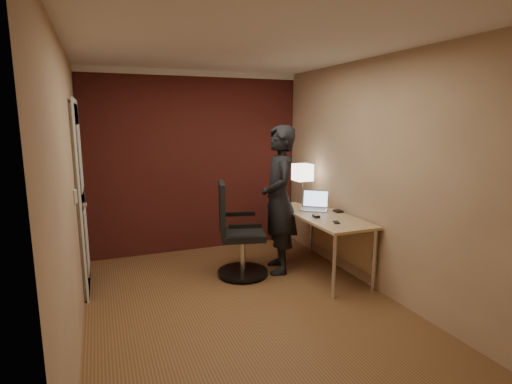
{
  "coord_description": "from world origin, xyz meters",
  "views": [
    {
      "loc": [
        -1.26,
        -3.53,
        1.86
      ],
      "look_at": [
        0.35,
        0.55,
        1.05
      ],
      "focal_mm": 28.0,
      "sensor_mm": 36.0,
      "label": 1
    }
  ],
  "objects_px": {
    "desk_lamp": "(303,173)",
    "phone": "(336,222)",
    "desk": "(327,224)",
    "person": "(279,200)",
    "mouse": "(316,216)",
    "laptop": "(314,204)",
    "office_chair": "(237,236)",
    "wallet": "(338,211)"
  },
  "relations": [
    {
      "from": "desk_lamp",
      "to": "office_chair",
      "type": "relative_size",
      "value": 0.48
    },
    {
      "from": "mouse",
      "to": "office_chair",
      "type": "bearing_deg",
      "value": 162.26
    },
    {
      "from": "person",
      "to": "desk_lamp",
      "type": "bearing_deg",
      "value": 140.24
    },
    {
      "from": "mouse",
      "to": "phone",
      "type": "height_order",
      "value": "mouse"
    },
    {
      "from": "phone",
      "to": "wallet",
      "type": "distance_m",
      "value": 0.53
    },
    {
      "from": "desk",
      "to": "laptop",
      "type": "height_order",
      "value": "laptop"
    },
    {
      "from": "mouse",
      "to": "person",
      "type": "height_order",
      "value": "person"
    },
    {
      "from": "desk",
      "to": "desk_lamp",
      "type": "bearing_deg",
      "value": 90.35
    },
    {
      "from": "mouse",
      "to": "office_chair",
      "type": "relative_size",
      "value": 0.09
    },
    {
      "from": "laptop",
      "to": "phone",
      "type": "xyz_separation_m",
      "value": [
        -0.11,
        -0.68,
        -0.06
      ]
    },
    {
      "from": "desk",
      "to": "mouse",
      "type": "height_order",
      "value": "mouse"
    },
    {
      "from": "office_chair",
      "to": "desk",
      "type": "bearing_deg",
      "value": -13.94
    },
    {
      "from": "laptop",
      "to": "person",
      "type": "relative_size",
      "value": 0.23
    },
    {
      "from": "phone",
      "to": "person",
      "type": "bearing_deg",
      "value": 140.31
    },
    {
      "from": "mouse",
      "to": "desk",
      "type": "bearing_deg",
      "value": 34.46
    },
    {
      "from": "desk",
      "to": "desk_lamp",
      "type": "distance_m",
      "value": 0.83
    },
    {
      "from": "desk",
      "to": "wallet",
      "type": "bearing_deg",
      "value": 8.6
    },
    {
      "from": "desk_lamp",
      "to": "phone",
      "type": "bearing_deg",
      "value": -96.98
    },
    {
      "from": "desk",
      "to": "phone",
      "type": "relative_size",
      "value": 13.04
    },
    {
      "from": "laptop",
      "to": "wallet",
      "type": "bearing_deg",
      "value": -52.43
    },
    {
      "from": "wallet",
      "to": "office_chair",
      "type": "height_order",
      "value": "office_chair"
    },
    {
      "from": "phone",
      "to": "office_chair",
      "type": "relative_size",
      "value": 0.1
    },
    {
      "from": "desk",
      "to": "office_chair",
      "type": "relative_size",
      "value": 1.35
    },
    {
      "from": "desk",
      "to": "phone",
      "type": "xyz_separation_m",
      "value": [
        -0.13,
        -0.41,
        0.13
      ]
    },
    {
      "from": "laptop",
      "to": "desk_lamp",
      "type": "bearing_deg",
      "value": 87.81
    },
    {
      "from": "wallet",
      "to": "desk",
      "type": "bearing_deg",
      "value": -171.4
    },
    {
      "from": "desk",
      "to": "person",
      "type": "bearing_deg",
      "value": 154.74
    },
    {
      "from": "desk",
      "to": "laptop",
      "type": "distance_m",
      "value": 0.33
    },
    {
      "from": "mouse",
      "to": "laptop",
      "type": "bearing_deg",
      "value": 69.41
    },
    {
      "from": "phone",
      "to": "desk",
      "type": "bearing_deg",
      "value": 91.78
    },
    {
      "from": "desk_lamp",
      "to": "person",
      "type": "bearing_deg",
      "value": -143.47
    },
    {
      "from": "desk",
      "to": "phone",
      "type": "bearing_deg",
      "value": -107.75
    },
    {
      "from": "mouse",
      "to": "person",
      "type": "distance_m",
      "value": 0.5
    },
    {
      "from": "wallet",
      "to": "person",
      "type": "xyz_separation_m",
      "value": [
        -0.7,
        0.22,
        0.15
      ]
    },
    {
      "from": "laptop",
      "to": "wallet",
      "type": "height_order",
      "value": "laptop"
    },
    {
      "from": "mouse",
      "to": "phone",
      "type": "bearing_deg",
      "value": -67.99
    },
    {
      "from": "phone",
      "to": "person",
      "type": "height_order",
      "value": "person"
    },
    {
      "from": "wallet",
      "to": "office_chair",
      "type": "bearing_deg",
      "value": 169.11
    },
    {
      "from": "desk_lamp",
      "to": "phone",
      "type": "relative_size",
      "value": 4.65
    },
    {
      "from": "laptop",
      "to": "office_chair",
      "type": "relative_size",
      "value": 0.38
    },
    {
      "from": "mouse",
      "to": "wallet",
      "type": "bearing_deg",
      "value": 26.32
    },
    {
      "from": "laptop",
      "to": "office_chair",
      "type": "xyz_separation_m",
      "value": [
        -1.04,
        -0.01,
        -0.3
      ]
    }
  ]
}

